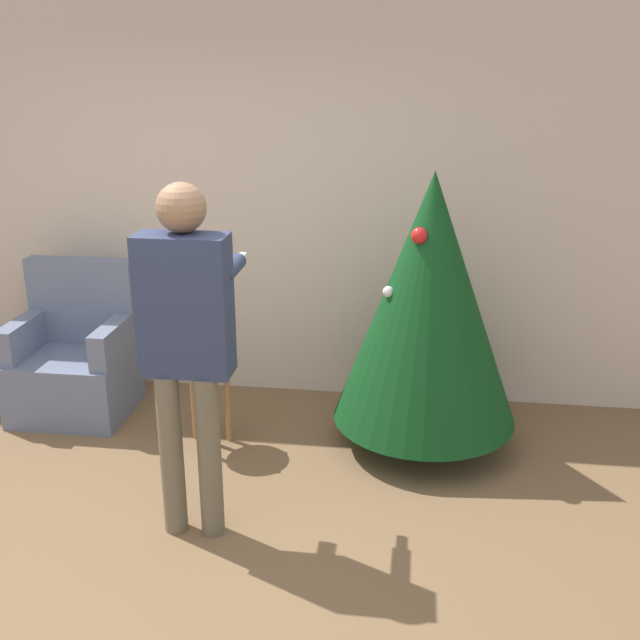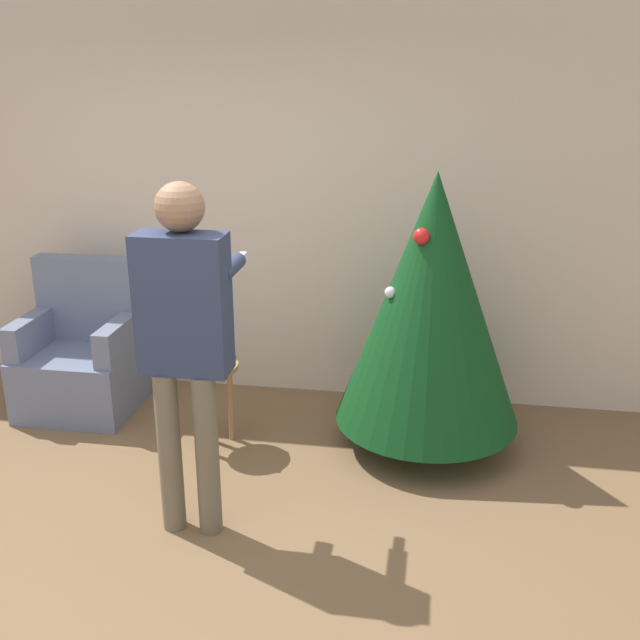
{
  "view_description": "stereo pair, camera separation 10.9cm",
  "coord_description": "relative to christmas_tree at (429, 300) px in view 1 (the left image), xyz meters",
  "views": [
    {
      "loc": [
        1.25,
        -2.82,
        2.34
      ],
      "look_at": [
        0.74,
        0.95,
        1.0
      ],
      "focal_mm": 42.0,
      "sensor_mm": 36.0,
      "label": 1
    },
    {
      "loc": [
        1.35,
        -2.81,
        2.34
      ],
      "look_at": [
        0.74,
        0.95,
        1.0
      ],
      "focal_mm": 42.0,
      "sensor_mm": 36.0,
      "label": 2
    }
  ],
  "objects": [
    {
      "name": "armchair",
      "position": [
        -2.38,
        0.17,
        -0.6
      ],
      "size": [
        0.75,
        0.66,
        1.03
      ],
      "color": "slate",
      "rests_on": "ground_plane"
    },
    {
      "name": "side_stool",
      "position": [
        -1.35,
        -0.2,
        -0.52
      ],
      "size": [
        0.37,
        0.37,
        0.54
      ],
      "color": "#A37547",
      "rests_on": "ground_plane"
    },
    {
      "name": "laptop",
      "position": [
        -1.35,
        -0.2,
        -0.41
      ],
      "size": [
        0.29,
        0.26,
        0.02
      ],
      "color": "#38383D",
      "rests_on": "side_stool"
    },
    {
      "name": "christmas_tree",
      "position": [
        0.0,
        0.0,
        0.0
      ],
      "size": [
        1.14,
        1.14,
        1.74
      ],
      "color": "brown",
      "rests_on": "ground_plane"
    },
    {
      "name": "person_standing",
      "position": [
        -1.17,
        -1.05,
        0.13
      ],
      "size": [
        0.45,
        0.57,
        1.8
      ],
      "color": "#6B604C",
      "rests_on": "ground_plane"
    },
    {
      "name": "ground_plane",
      "position": [
        -1.33,
        -1.5,
        -0.96
      ],
      "size": [
        14.0,
        14.0,
        0.0
      ],
      "primitive_type": "plane",
      "color": "brown"
    },
    {
      "name": "wall_back",
      "position": [
        -1.33,
        0.73,
        0.39
      ],
      "size": [
        8.0,
        0.06,
        2.7
      ],
      "color": "beige",
      "rests_on": "ground_plane"
    }
  ]
}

